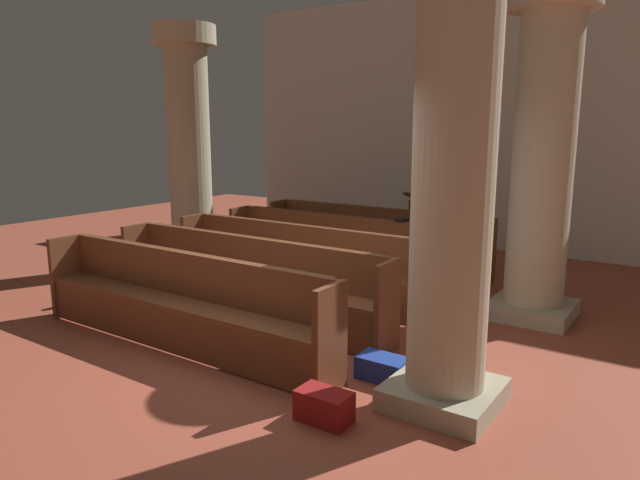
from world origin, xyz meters
TOP-DOWN VIEW (x-y plane):
  - ground_plane at (0.00, 0.00)m, footprint 19.20×19.20m
  - back_wall at (0.00, 6.08)m, footprint 10.00×0.16m
  - pew_row_0 at (-0.89, 3.59)m, footprint 3.69×0.46m
  - pew_row_1 at (-0.89, 2.61)m, footprint 3.69×0.46m
  - pew_row_2 at (-0.89, 1.62)m, footprint 3.69×0.47m
  - pew_row_3 at (-0.89, 0.64)m, footprint 3.69×0.46m
  - pew_row_4 at (-0.89, -0.34)m, footprint 3.69×0.46m
  - pillar_aisle_side at (1.77, 2.58)m, footprint 0.95×0.95m
  - pillar_far_side at (-3.50, 2.32)m, footprint 0.95×0.95m
  - pillar_aisle_rear at (1.77, -0.02)m, footprint 0.88×0.88m
  - lectern at (-0.70, 4.83)m, footprint 0.48×0.45m
  - hymn_book at (-0.02, 2.79)m, footprint 0.13×0.18m
  - kneeler_box_blue at (1.15, 0.13)m, footprint 0.43×0.26m
  - kneeler_box_red at (1.14, -0.77)m, footprint 0.41×0.24m

SIDE VIEW (x-z plane):
  - ground_plane at x=0.00m, z-range 0.00..0.00m
  - kneeler_box_blue at x=1.15m, z-range 0.00..0.20m
  - kneeler_box_red at x=1.14m, z-range 0.00..0.24m
  - lectern at x=-0.70m, z-range -0.09..0.99m
  - pew_row_0 at x=-0.89m, z-range 0.04..0.96m
  - pew_row_1 at x=-0.89m, z-range 0.04..0.96m
  - pew_row_2 at x=-0.89m, z-range 0.04..0.96m
  - pew_row_3 at x=-0.89m, z-range 0.04..0.96m
  - pew_row_4 at x=-0.89m, z-range 0.04..0.96m
  - hymn_book at x=-0.02m, z-range 0.93..0.96m
  - pillar_aisle_side at x=1.77m, z-range 0.07..3.74m
  - pillar_far_side at x=-3.50m, z-range 0.07..3.74m
  - pillar_aisle_rear at x=1.77m, z-range 0.07..3.74m
  - back_wall at x=0.00m, z-range 0.00..4.50m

